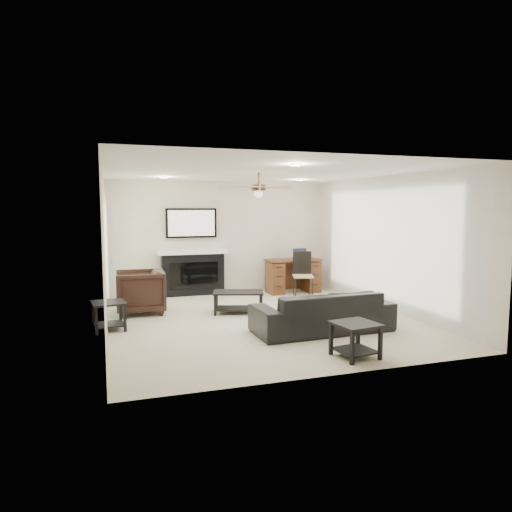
{
  "coord_description": "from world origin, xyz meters",
  "views": [
    {
      "loc": [
        -2.44,
        -7.28,
        1.91
      ],
      "look_at": [
        0.03,
        0.32,
        1.07
      ],
      "focal_mm": 32.0,
      "sensor_mm": 36.0,
      "label": 1
    }
  ],
  "objects_px": {
    "sofa": "(322,311)",
    "fireplace_unit": "(193,252)",
    "coffee_table": "(238,302)",
    "armchair": "(140,292)",
    "desk": "(293,276)"
  },
  "relations": [
    {
      "from": "fireplace_unit",
      "to": "desk",
      "type": "bearing_deg",
      "value": -10.11
    },
    {
      "from": "sofa",
      "to": "coffee_table",
      "type": "height_order",
      "value": "sofa"
    },
    {
      "from": "coffee_table",
      "to": "desk",
      "type": "bearing_deg",
      "value": 59.27
    },
    {
      "from": "sofa",
      "to": "fireplace_unit",
      "type": "relative_size",
      "value": 1.13
    },
    {
      "from": "fireplace_unit",
      "to": "coffee_table",
      "type": "bearing_deg",
      "value": -76.58
    },
    {
      "from": "armchair",
      "to": "fireplace_unit",
      "type": "xyz_separation_m",
      "value": [
        1.23,
        1.44,
        0.56
      ]
    },
    {
      "from": "sofa",
      "to": "coffee_table",
      "type": "bearing_deg",
      "value": -62.63
    },
    {
      "from": "armchair",
      "to": "desk",
      "type": "relative_size",
      "value": 0.71
    },
    {
      "from": "armchair",
      "to": "desk",
      "type": "distance_m",
      "value": 3.59
    },
    {
      "from": "sofa",
      "to": "desk",
      "type": "xyz_separation_m",
      "value": [
        0.84,
        3.19,
        0.06
      ]
    },
    {
      "from": "fireplace_unit",
      "to": "armchair",
      "type": "bearing_deg",
      "value": -130.47
    },
    {
      "from": "fireplace_unit",
      "to": "desk",
      "type": "height_order",
      "value": "fireplace_unit"
    },
    {
      "from": "armchair",
      "to": "coffee_table",
      "type": "distance_m",
      "value": 1.8
    },
    {
      "from": "sofa",
      "to": "fireplace_unit",
      "type": "height_order",
      "value": "fireplace_unit"
    },
    {
      "from": "sofa",
      "to": "coffee_table",
      "type": "xyz_separation_m",
      "value": [
        -0.9,
        1.6,
        -0.12
      ]
    }
  ]
}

